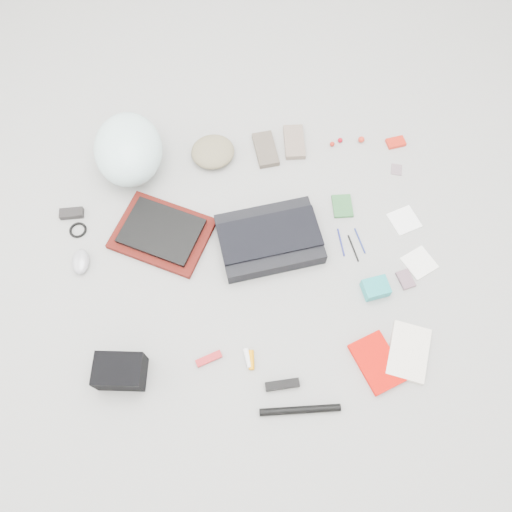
{
  "coord_description": "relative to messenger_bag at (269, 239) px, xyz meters",
  "views": [
    {
      "loc": [
        -0.04,
        -0.83,
        1.88
      ],
      "look_at": [
        0.0,
        0.0,
        0.05
      ],
      "focal_mm": 35.0,
      "sensor_mm": 36.0,
      "label": 1
    }
  ],
  "objects": [
    {
      "name": "ground_plane",
      "position": [
        -0.06,
        -0.08,
        -0.03
      ],
      "size": [
        4.0,
        4.0,
        0.0
      ],
      "primitive_type": "plane",
      "color": "gray"
    },
    {
      "name": "multitool",
      "position": [
        -0.26,
        -0.48,
        -0.03
      ],
      "size": [
        0.1,
        0.06,
        0.02
      ],
      "primitive_type": "cube",
      "rotation": [
        0.0,
        0.0,
        0.37
      ],
      "color": "#A6181C",
      "rests_on": "ground_plane"
    },
    {
      "name": "book_white",
      "position": [
        0.5,
        -0.49,
        -0.02
      ],
      "size": [
        0.21,
        0.25,
        0.02
      ],
      "primitive_type": "cube",
      "rotation": [
        0.0,
        0.0,
        -0.34
      ],
      "color": "silver",
      "rests_on": "ground_plane"
    },
    {
      "name": "mitten_left",
      "position": [
        0.01,
        0.47,
        -0.02
      ],
      "size": [
        0.12,
        0.19,
        0.03
      ],
      "primitive_type": "cube",
      "rotation": [
        0.0,
        0.0,
        0.15
      ],
      "color": "brown",
      "rests_on": "ground_plane"
    },
    {
      "name": "beanie",
      "position": [
        -0.23,
        0.45,
        0.0
      ],
      "size": [
        0.23,
        0.22,
        0.07
      ],
      "primitive_type": "ellipsoid",
      "rotation": [
        0.0,
        0.0,
        0.22
      ],
      "color": "#807456",
      "rests_on": "ground_plane"
    },
    {
      "name": "lollipop_b",
      "position": [
        0.36,
        0.5,
        -0.02
      ],
      "size": [
        0.02,
        0.02,
        0.02
      ],
      "primitive_type": "sphere",
      "rotation": [
        0.0,
        0.0,
        -0.08
      ],
      "color": "#A10513",
      "rests_on": "ground_plane"
    },
    {
      "name": "mouse",
      "position": [
        -0.78,
        -0.05,
        -0.01
      ],
      "size": [
        0.07,
        0.12,
        0.04
      ],
      "primitive_type": "ellipsoid",
      "rotation": [
        0.0,
        0.0,
        0.04
      ],
      "color": "#A3A1AB",
      "rests_on": "ground_plane"
    },
    {
      "name": "pen_black",
      "position": [
        0.35,
        -0.05,
        -0.03
      ],
      "size": [
        0.03,
        0.12,
        0.01
      ],
      "primitive_type": "cylinder",
      "rotation": [
        1.57,
        0.0,
        0.21
      ],
      "color": "black",
      "rests_on": "ground_plane"
    },
    {
      "name": "stamp_sheet",
      "position": [
        0.6,
        0.33,
        -0.03
      ],
      "size": [
        0.06,
        0.07,
        0.0
      ],
      "primitive_type": "cube",
      "rotation": [
        0.0,
        0.0,
        -0.23
      ],
      "color": "gray",
      "rests_on": "ground_plane"
    },
    {
      "name": "lollipop_c",
      "position": [
        0.46,
        0.5,
        -0.02
      ],
      "size": [
        0.03,
        0.03,
        0.03
      ],
      "primitive_type": "sphere",
      "rotation": [
        0.0,
        0.0,
        0.0
      ],
      "color": "red",
      "rests_on": "ground_plane"
    },
    {
      "name": "bike_pump",
      "position": [
        0.07,
        -0.68,
        -0.02
      ],
      "size": [
        0.29,
        0.03,
        0.03
      ],
      "primitive_type": "cylinder",
      "rotation": [
        0.0,
        1.57,
        0.01
      ],
      "color": "black",
      "rests_on": "ground_plane"
    },
    {
      "name": "card_deck",
      "position": [
        0.54,
        -0.2,
        -0.03
      ],
      "size": [
        0.07,
        0.09,
        0.01
      ],
      "primitive_type": "cube",
      "rotation": [
        0.0,
        0.0,
        0.28
      ],
      "color": "#785866",
      "rests_on": "ground_plane"
    },
    {
      "name": "notepad",
      "position": [
        0.33,
        0.16,
        -0.03
      ],
      "size": [
        0.08,
        0.11,
        0.01
      ],
      "primitive_type": "cube",
      "rotation": [
        0.0,
        0.0,
        0.01
      ],
      "color": "#2B6131",
      "rests_on": "ground_plane"
    },
    {
      "name": "toiletry_tube_white",
      "position": [
        -0.11,
        -0.48,
        -0.02
      ],
      "size": [
        0.03,
        0.08,
        0.02
      ],
      "primitive_type": "cylinder",
      "rotation": [
        1.57,
        0.0,
        0.2
      ],
      "color": "white",
      "rests_on": "ground_plane"
    },
    {
      "name": "cable_coil",
      "position": [
        -0.81,
        0.1,
        -0.03
      ],
      "size": [
        0.1,
        0.1,
        0.01
      ],
      "primitive_type": "torus",
      "rotation": [
        0.0,
        0.0,
        0.36
      ],
      "color": "black",
      "rests_on": "ground_plane"
    },
    {
      "name": "lollipop_a",
      "position": [
        0.32,
        0.48,
        -0.02
      ],
      "size": [
        0.02,
        0.02,
        0.02
      ],
      "primitive_type": "sphere",
      "rotation": [
        0.0,
        0.0,
        0.1
      ],
      "color": "#AE1F12",
      "rests_on": "ground_plane"
    },
    {
      "name": "accordion_wallet",
      "position": [
        0.41,
        -0.24,
        -0.01
      ],
      "size": [
        0.11,
        0.1,
        0.05
      ],
      "primitive_type": "cube",
      "rotation": [
        0.0,
        0.0,
        0.21
      ],
      "color": "teal",
      "rests_on": "ground_plane"
    },
    {
      "name": "altoids_tin",
      "position": [
        0.62,
        0.48,
        -0.03
      ],
      "size": [
        0.09,
        0.07,
        0.02
      ],
      "primitive_type": "cube",
      "rotation": [
        0.0,
        0.0,
        0.21
      ],
      "color": "red",
      "rests_on": "ground_plane"
    },
    {
      "name": "pen_blue",
      "position": [
        0.3,
        -0.02,
        -0.03
      ],
      "size": [
        0.02,
        0.13,
        0.01
      ],
      "primitive_type": "cylinder",
      "rotation": [
        1.57,
        0.0,
        0.09
      ],
      "color": "navy",
      "rests_on": "ground_plane"
    },
    {
      "name": "napkin_top",
      "position": [
        0.59,
        0.07,
        -0.03
      ],
      "size": [
        0.15,
        0.15,
        0.01
      ],
      "primitive_type": "cube",
      "rotation": [
        0.0,
        0.0,
        0.36
      ],
      "color": "white",
      "rests_on": "ground_plane"
    },
    {
      "name": "mitten_right",
      "position": [
        0.15,
        0.5,
        -0.02
      ],
      "size": [
        0.09,
        0.18,
        0.03
      ],
      "primitive_type": "cube",
      "rotation": [
        0.0,
        0.0,
        -0.0
      ],
      "color": "gray",
      "rests_on": "ground_plane"
    },
    {
      "name": "toiletry_tube_orange",
      "position": [
        -0.1,
        -0.49,
        -0.02
      ],
      "size": [
        0.02,
        0.07,
        0.02
      ],
      "primitive_type": "cylinder",
      "rotation": [
        1.57,
        0.0,
        -0.02
      ],
      "color": "orange",
      "rests_on": "ground_plane"
    },
    {
      "name": "book_red",
      "position": [
        0.37,
        -0.53,
        -0.02
      ],
      "size": [
        0.21,
        0.25,
        0.02
      ],
      "primitive_type": "cube",
      "rotation": [
        0.0,
        0.0,
        0.39
      ],
      "color": "#E20A01",
      "rests_on": "ground_plane"
    },
    {
      "name": "laptop_sleeve",
      "position": [
        -0.45,
        0.06,
        -0.02
      ],
      "size": [
        0.47,
        0.42,
        0.03
      ],
      "primitive_type": "cube",
      "rotation": [
        0.0,
        0.0,
        -0.43
      ],
      "color": "#51110C",
      "rests_on": "ground_plane"
    },
    {
      "name": "camera_bag",
      "position": [
        -0.58,
        -0.52,
        0.02
      ],
      "size": [
        0.18,
        0.14,
        0.11
      ],
      "primitive_type": "cube",
      "rotation": [
        0.0,
        0.0,
        -0.08
      ],
      "color": "black",
      "rests_on": "ground_plane"
    },
    {
      "name": "power_brick",
      "position": [
        -0.84,
        0.18,
        -0.02
      ],
      "size": [
        0.1,
        0.05,
        0.03
      ],
      "primitive_type": "cube",
      "rotation": [
        0.0,
        0.0,
        0.05
      ],
      "color": "black",
      "rests_on": "ground_plane"
    },
    {
      "name": "messenger_bag",
      "position": [
        0.0,
        0.0,
        0.0
      ],
      "size": [
        0.45,
        0.36,
        0.07
      ],
      "primitive_type": "cube",
      "rotation": [
        0.0,
        0.0,
        0.18
      ],
      "color": "black",
      "rests_on": "ground_plane"
    },
    {
      "name": "bag_flap",
      "position": [
        0.0,
        -0.0,
        0.04
      ],
      "size": [
        0.44,
        0.26,
        0.01
      ],
      "primitive_type": "cube",
      "rotation": [
        0.0,
        0.0,
        0.18
      ],
      "color": "black",
      "rests_on": "messenger_bag"
    },
    {
      "name": "bike_helmet",
      "position": [
        -0.59,
        0.43,
        0.08
      ],
      "size": [
        0.33,
        0.39,
        0.22
      ],
      "primitive_type": "ellipsoid",
      "rotation": [
        0.0,
        0.0,
        0.1
      ],
      "color": "#CDF4F5",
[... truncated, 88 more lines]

